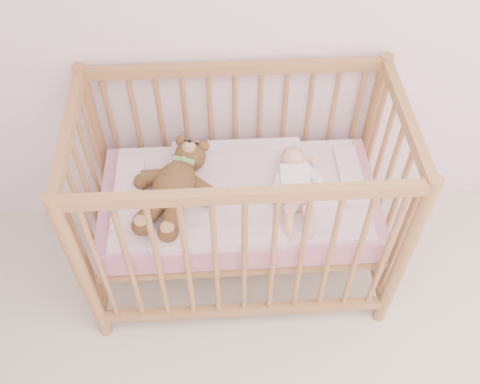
{
  "coord_description": "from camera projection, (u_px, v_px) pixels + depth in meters",
  "views": [
    {
      "loc": [
        -0.51,
        0.09,
        2.36
      ],
      "look_at": [
        -0.42,
        1.55,
        0.62
      ],
      "focal_mm": 40.0,
      "sensor_mm": 36.0,
      "label": 1
    }
  ],
  "objects": [
    {
      "name": "baby",
      "position": [
        295.0,
        182.0,
        2.28
      ],
      "size": [
        0.26,
        0.5,
        0.12
      ],
      "primitive_type": null,
      "rotation": [
        0.0,
        0.0,
        -0.05
      ],
      "color": "white",
      "rests_on": "blanket"
    },
    {
      "name": "crib",
      "position": [
        239.0,
        201.0,
        2.39
      ],
      "size": [
        1.36,
        0.76,
        1.0
      ],
      "primitive_type": null,
      "color": "#A87B47",
      "rests_on": "floor"
    },
    {
      "name": "mattress",
      "position": [
        239.0,
        203.0,
        2.4
      ],
      "size": [
        1.22,
        0.62,
        0.13
      ],
      "primitive_type": "cube",
      "color": "pink",
      "rests_on": "crib"
    },
    {
      "name": "blanket",
      "position": [
        239.0,
        192.0,
        2.34
      ],
      "size": [
        1.1,
        0.58,
        0.06
      ],
      "primitive_type": null,
      "color": "pink",
      "rests_on": "mattress"
    },
    {
      "name": "teddy_bear",
      "position": [
        174.0,
        186.0,
        2.26
      ],
      "size": [
        0.56,
        0.66,
        0.15
      ],
      "primitive_type": null,
      "rotation": [
        0.0,
        0.0,
        -0.36
      ],
      "color": "brown",
      "rests_on": "blanket"
    }
  ]
}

